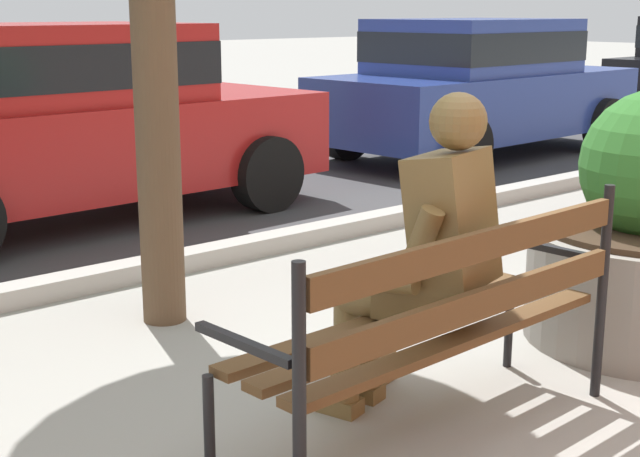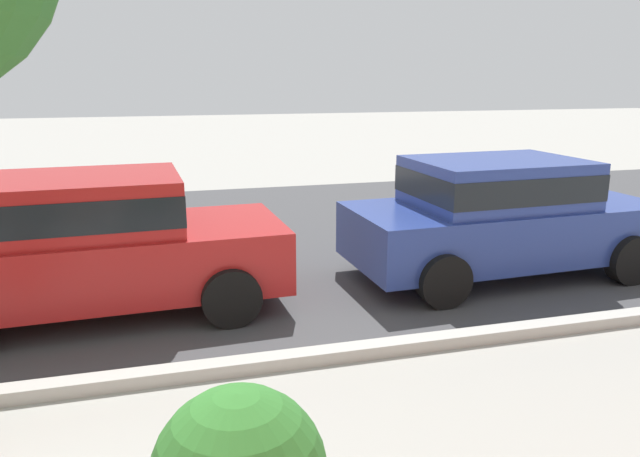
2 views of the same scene
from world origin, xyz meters
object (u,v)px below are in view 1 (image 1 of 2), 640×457
(park_bench, at_px, (443,314))
(parked_car_red, at_px, (63,116))
(bronze_statue_seated, at_px, (420,267))
(parked_car_blue, at_px, (477,83))

(park_bench, bearing_deg, parked_car_red, 81.13)
(bronze_statue_seated, relative_size, parked_car_blue, 0.33)
(parked_car_blue, bearing_deg, park_bench, -141.33)
(bronze_statue_seated, bearing_deg, parked_car_red, 81.90)
(park_bench, xyz_separation_m, parked_car_red, (0.73, 4.65, 0.30))
(bronze_statue_seated, distance_m, parked_car_red, 4.48)
(bronze_statue_seated, distance_m, parked_car_blue, 7.24)
(bronze_statue_seated, relative_size, parked_car_red, 0.33)
(bronze_statue_seated, bearing_deg, park_bench, -113.73)
(bronze_statue_seated, bearing_deg, parked_car_blue, 37.81)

